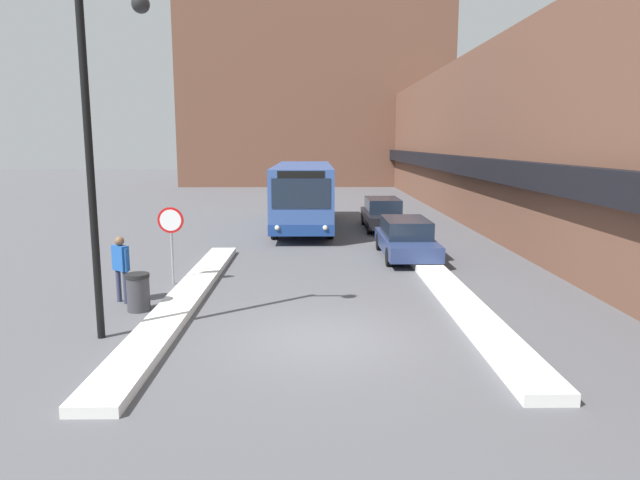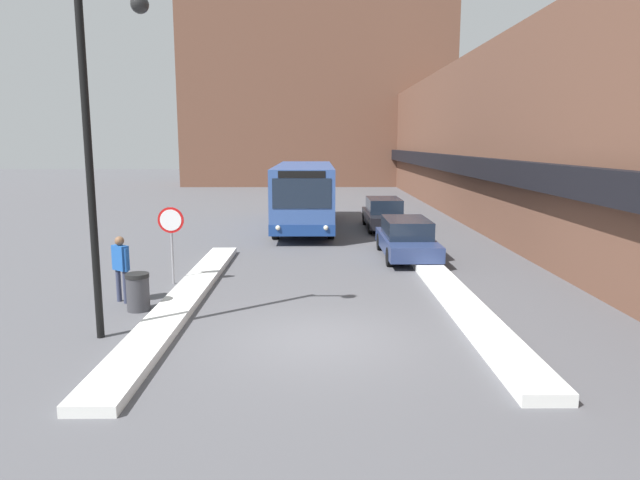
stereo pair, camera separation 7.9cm
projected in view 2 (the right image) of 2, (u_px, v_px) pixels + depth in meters
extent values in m
plane|color=#515156|center=(321.00, 339.00, 12.19)|extent=(160.00, 160.00, 0.00)
cube|color=brown|center=(479.00, 140.00, 35.19)|extent=(5.00, 60.00, 8.59)
cube|color=black|center=(434.00, 161.00, 35.38)|extent=(0.50, 60.00, 0.90)
cube|color=brown|center=(317.00, 91.00, 56.41)|extent=(26.00, 8.00, 18.46)
cube|color=silver|center=(185.00, 296.00, 15.21)|extent=(0.90, 13.29, 0.20)
cube|color=silver|center=(457.00, 298.00, 14.97)|extent=(0.90, 12.11, 0.23)
cube|color=#335193|center=(304.00, 192.00, 27.84)|extent=(2.67, 10.53, 2.65)
cube|color=navy|center=(305.00, 214.00, 28.03)|extent=(2.69, 10.55, 0.46)
cube|color=#192333|center=(304.00, 185.00, 27.78)|extent=(2.69, 9.68, 0.73)
cube|color=#192333|center=(302.00, 193.00, 22.58)|extent=(2.35, 0.03, 1.19)
cube|color=black|center=(302.00, 175.00, 22.45)|extent=(1.87, 0.03, 0.28)
sphere|color=#F2EAC6|center=(278.00, 228.00, 22.79)|extent=(0.20, 0.20, 0.20)
sphere|color=#F2EAC6|center=(326.00, 228.00, 22.80)|extent=(0.20, 0.20, 0.20)
cylinder|color=black|center=(275.00, 227.00, 24.83)|extent=(0.28, 1.04, 1.04)
cylinder|color=black|center=(331.00, 227.00, 24.84)|extent=(0.28, 1.04, 1.04)
cylinder|color=black|center=(284.00, 210.00, 31.26)|extent=(0.28, 1.04, 1.04)
cylinder|color=black|center=(328.00, 210.00, 31.28)|extent=(0.28, 1.04, 1.04)
cube|color=navy|center=(407.00, 244.00, 20.80)|extent=(1.78, 4.81, 0.52)
cube|color=#192333|center=(406.00, 227.00, 20.82)|extent=(1.56, 2.65, 0.64)
cylinder|color=black|center=(437.00, 257.00, 19.37)|extent=(0.20, 0.65, 0.65)
cylinder|color=black|center=(390.00, 257.00, 19.36)|extent=(0.20, 0.65, 0.65)
cylinder|color=black|center=(421.00, 242.00, 22.31)|extent=(0.20, 0.65, 0.65)
cylinder|color=black|center=(380.00, 242.00, 22.30)|extent=(0.20, 0.65, 0.65)
cube|color=black|center=(384.00, 218.00, 27.76)|extent=(1.76, 4.84, 0.55)
cube|color=#192333|center=(384.00, 205.00, 27.78)|extent=(1.55, 2.66, 0.67)
cylinder|color=black|center=(405.00, 226.00, 26.32)|extent=(0.20, 0.68, 0.68)
cylinder|color=black|center=(370.00, 226.00, 26.31)|extent=(0.20, 0.68, 0.68)
cylinder|color=black|center=(396.00, 218.00, 29.28)|extent=(0.20, 0.68, 0.68)
cylinder|color=black|center=(365.00, 218.00, 29.27)|extent=(0.20, 0.68, 0.68)
cylinder|color=gray|center=(172.00, 246.00, 16.78)|extent=(0.07, 0.07, 2.30)
cylinder|color=red|center=(171.00, 220.00, 16.63)|extent=(0.76, 0.03, 0.76)
cylinder|color=white|center=(171.00, 220.00, 16.61)|extent=(0.62, 0.02, 0.62)
cylinder|color=black|center=(90.00, 172.00, 11.72)|extent=(0.16, 0.16, 7.13)
sphere|color=black|center=(140.00, 4.00, 11.18)|extent=(0.36, 0.36, 0.36)
cylinder|color=#333851|center=(119.00, 285.00, 15.05)|extent=(0.13, 0.13, 0.87)
cylinder|color=#333851|center=(126.00, 287.00, 14.87)|extent=(0.13, 0.13, 0.87)
cube|color=#1E51A3|center=(120.00, 258.00, 14.83)|extent=(0.51, 0.46, 0.65)
sphere|color=brown|center=(119.00, 241.00, 14.76)|extent=(0.24, 0.24, 0.24)
cylinder|color=#1E51A3|center=(115.00, 258.00, 14.98)|extent=(0.10, 0.10, 0.62)
cylinder|color=#1E51A3|center=(126.00, 260.00, 14.70)|extent=(0.10, 0.10, 0.62)
cylinder|color=#38383D|center=(138.00, 294.00, 14.22)|extent=(0.56, 0.56, 0.85)
cylinder|color=black|center=(137.00, 275.00, 14.14)|extent=(0.59, 0.59, 0.10)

